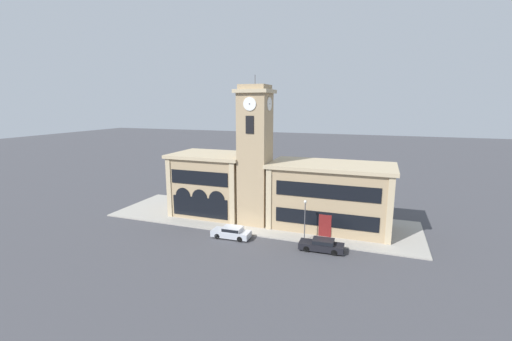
# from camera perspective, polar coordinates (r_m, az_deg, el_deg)

# --- Properties ---
(ground_plane) EXTENTS (300.00, 300.00, 0.00)m
(ground_plane) POSITION_cam_1_polar(r_m,az_deg,el_deg) (43.23, -2.24, -10.65)
(ground_plane) COLOR #424247
(sidewalk_kerb) EXTENTS (42.45, 12.17, 0.15)m
(sidewalk_kerb) POSITION_cam_1_polar(r_m,az_deg,el_deg) (48.53, 0.49, -8.07)
(sidewalk_kerb) COLOR #A39E93
(sidewalk_kerb) RESTS_ON ground_plane
(clock_tower) EXTENTS (4.46, 4.46, 19.55)m
(clock_tower) POSITION_cam_1_polar(r_m,az_deg,el_deg) (44.87, -0.16, 2.41)
(clock_tower) COLOR tan
(clock_tower) RESTS_ON ground_plane
(town_hall_left_wing) EXTENTS (11.09, 8.25, 8.97)m
(town_hall_left_wing) POSITION_cam_1_polar(r_m,az_deg,el_deg) (50.37, -7.33, -2.19)
(town_hall_left_wing) COLOR tan
(town_hall_left_wing) RESTS_ON ground_plane
(town_hall_right_wing) EXTENTS (15.74, 8.25, 8.49)m
(town_hall_right_wing) POSITION_cam_1_polar(r_m,az_deg,el_deg) (45.42, 12.28, -4.14)
(town_hall_right_wing) COLOR tan
(town_hall_right_wing) RESTS_ON ground_plane
(parked_car_near) EXTENTS (4.72, 1.95, 1.42)m
(parked_car_near) POSITION_cam_1_polar(r_m,az_deg,el_deg) (42.05, -4.10, -10.21)
(parked_car_near) COLOR #B2B7C1
(parked_car_near) RESTS_ON ground_plane
(parked_car_mid) EXTENTS (4.88, 1.88, 1.38)m
(parked_car_mid) POSITION_cam_1_polar(r_m,az_deg,el_deg) (39.20, 10.93, -12.05)
(parked_car_mid) COLOR black
(parked_car_mid) RESTS_ON ground_plane
(street_lamp) EXTENTS (0.36, 0.36, 4.87)m
(street_lamp) POSITION_cam_1_polar(r_m,az_deg,el_deg) (40.56, 8.17, -7.09)
(street_lamp) COLOR #4C4C51
(street_lamp) RESTS_ON sidewalk_kerb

